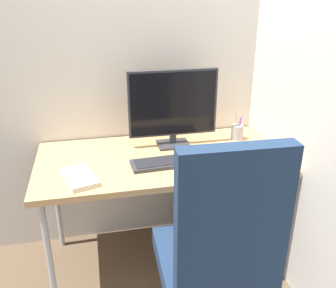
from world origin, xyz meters
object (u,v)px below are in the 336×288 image
Objects in this scene: notebook at (79,178)px; filing_cabinet at (216,210)px; office_chair at (218,253)px; keyboard at (176,161)px; monitor at (173,106)px; mouse at (248,156)px; pen_holder at (237,132)px.

filing_cabinet is at bearing -3.73° from notebook.
office_chair is at bearing -109.51° from filing_cabinet.
monitor is at bearing 80.27° from keyboard.
filing_cabinet is at bearing -26.04° from monitor.
office_chair reaches higher than mouse.
notebook is at bearing -160.84° from pen_holder.
filing_cabinet is 2.57× the size of notebook.
mouse is at bearing -58.91° from filing_cabinet.
pen_holder reaches higher than mouse.
notebook is (-0.95, -0.33, -0.03)m from pen_holder.
pen_holder reaches higher than notebook.
monitor is at bearing 89.45° from office_chair.
mouse is (0.39, -0.04, 0.01)m from keyboard.
notebook reaches higher than filing_cabinet.
mouse is 0.89m from notebook.
monitor is 2.20× the size of notebook.
office_chair is 0.83m from filing_cabinet.
filing_cabinet is 1.26× the size of keyboard.
keyboard is at bearing -150.79° from pen_holder.
mouse is (0.10, -0.17, 0.43)m from filing_cabinet.
office_chair reaches higher than filing_cabinet.
monitor is 5.75× the size of mouse.
mouse reaches higher than filing_cabinet.
monitor reaches higher than office_chair.
monitor is (0.01, 0.85, 0.35)m from office_chair.
monitor is 0.67m from notebook.
monitor is 0.34m from keyboard.
keyboard is 2.76× the size of pen_holder.
office_chair is 0.92m from monitor.
notebook is (-0.89, -0.04, -0.01)m from mouse.
monitor reaches higher than filing_cabinet.
keyboard is at bearing -178.53° from mouse.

